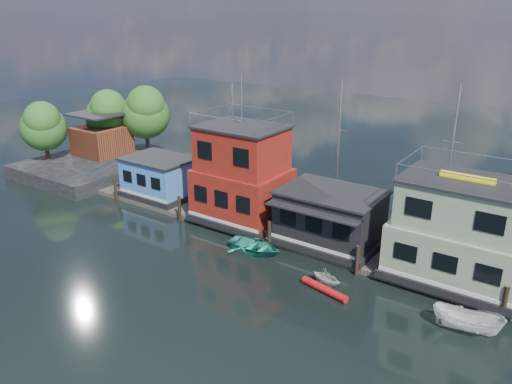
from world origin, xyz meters
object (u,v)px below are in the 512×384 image
Objects in this scene: houseboat_dark at (330,217)px; motorboat at (468,321)px; dinghy_teal at (255,246)px; houseboat_green at (459,233)px; dinghy_white at (326,277)px; houseboat_red at (242,176)px; red_kayak at (324,289)px; houseboat_blue at (160,177)px.

motorboat is (11.12, -5.14, -1.69)m from houseboat_dark.
houseboat_dark reaches higher than dinghy_teal.
houseboat_dark is at bearing -49.49° from dinghy_teal.
houseboat_dark is 0.88× the size of houseboat_green.
houseboat_green is 6.25m from motorboat.
motorboat is at bearing -67.68° from houseboat_green.
dinghy_teal is 6.62m from dinghy_white.
houseboat_dark is 3.38× the size of dinghy_white.
houseboat_red reaches higher than red_kayak.
red_kayak is (2.75, -5.93, -2.17)m from houseboat_dark.
dinghy_white is at bearing -14.34° from houseboat_blue.
houseboat_dark reaches higher than dinghy_white.
houseboat_green is 2.00× the size of dinghy_teal.
houseboat_red is (9.50, 0.00, 1.90)m from houseboat_blue.
red_kayak is 1.56× the size of dinghy_white.
houseboat_dark is at bearing -0.14° from houseboat_red.
houseboat_red is at bearing 179.86° from houseboat_dark.
houseboat_blue is 1.70× the size of motorboat.
houseboat_red is 3.48× the size of red_kayak.
motorboat is (19.12, -5.16, -3.37)m from houseboat_red.
dinghy_white reaches higher than red_kayak.
houseboat_green is 2.23× the size of motorboat.
houseboat_blue is at bearing 175.51° from red_kayak.
red_kayak is (10.75, -5.95, -3.85)m from houseboat_red.
dinghy_teal is at bearing 174.61° from red_kayak.
houseboat_dark is at bearing -179.88° from houseboat_green.
dinghy_teal is at bearing 79.40° from motorboat.
dinghy_white is (2.39, -5.06, -1.84)m from houseboat_dark.
houseboat_blue is at bearing 179.94° from houseboat_dark.
motorboat is at bearing 17.32° from red_kayak.
motorboat is (8.36, 0.79, 0.48)m from red_kayak.
houseboat_blue is 21.20m from red_kayak.
red_kayak is 8.41m from motorboat.
red_kayak is at bearing -16.38° from houseboat_blue.
houseboat_green is at bearing 0.00° from houseboat_blue.
red_kayak is at bearing 89.86° from motorboat.
motorboat reaches higher than dinghy_white.
dinghy_white is at bearing 83.94° from motorboat.
houseboat_dark is 1.96× the size of motorboat.
houseboat_green is 8.85m from dinghy_white.
dinghy_white is at bearing 124.78° from red_kayak.
dinghy_teal is (-6.87, 2.14, 0.18)m from red_kayak.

